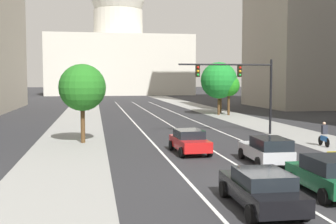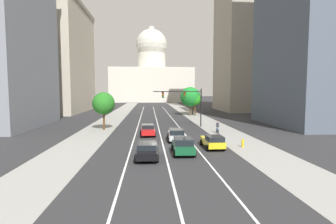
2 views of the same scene
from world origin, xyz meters
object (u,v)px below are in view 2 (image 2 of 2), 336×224
street_tree_near_right (195,100)px  street_tree_mid_right (193,96)px  car_red (148,130)px  car_silver (176,134)px  street_tree_near_left (104,104)px  cyclist (217,127)px  car_green (183,145)px  car_black (147,150)px  traffic_signal_mast (186,99)px  fire_hydrant (243,143)px  car_yellow (213,141)px  capitol_building (152,77)px  street_tree_far_right (190,97)px

street_tree_near_right → street_tree_mid_right: 4.14m
car_red → street_tree_mid_right: street_tree_mid_right is taller
car_silver → street_tree_near_left: (-10.20, 9.82, 3.26)m
car_silver → cyclist: 8.36m
car_silver → car_green: size_ratio=1.05×
car_silver → car_black: bearing=158.2°
street_tree_near_right → traffic_signal_mast: bearing=-104.7°
car_green → car_red: (-3.44, 10.55, -0.04)m
cyclist → car_red: bearing=101.3°
car_black → street_tree_near_right: size_ratio=0.90×
traffic_signal_mast → fire_hydrant: size_ratio=8.90×
traffic_signal_mast → street_tree_near_left: (-13.06, -2.51, -0.54)m
car_yellow → fire_hydrant: size_ratio=4.73×
car_black → street_tree_mid_right: street_tree_mid_right is taller
street_tree_near_right → car_yellow: bearing=-97.1°
cyclist → fire_hydrant: bearing=-173.4°
traffic_signal_mast → street_tree_mid_right: bearing=77.5°
fire_hydrant → street_tree_near_left: size_ratio=0.16×
car_yellow → fire_hydrant: 3.33m
capitol_building → cyclist: (8.16, -109.13, -12.45)m
street_tree_near_left → street_tree_far_right: size_ratio=0.84×
street_tree_near_left → cyclist: bearing=-15.2°
car_silver → car_green: (0.01, -6.38, 0.01)m
car_green → cyclist: 13.35m
car_silver → street_tree_mid_right: (8.01, 35.58, 3.89)m
car_silver → traffic_signal_mast: (2.87, 12.33, 3.80)m
fire_hydrant → street_tree_near_left: 22.14m
car_green → traffic_signal_mast: (2.86, 18.71, 3.79)m
cyclist → street_tree_far_right: (0.28, 26.84, 3.67)m
capitol_building → traffic_signal_mast: size_ratio=5.28×
car_black → street_tree_far_right: (10.17, 39.85, 3.78)m
capitol_building → car_silver: capitol_building is taller
traffic_signal_mast → street_tree_far_right: bearing=78.9°
street_tree_mid_right → car_red: bearing=-110.0°
car_yellow → street_tree_far_right: (3.29, 36.33, 3.78)m
car_silver → fire_hydrant: car_silver is taller
traffic_signal_mast → street_tree_near_right: bearing=75.3°
street_tree_far_right → street_tree_mid_right: street_tree_far_right is taller
traffic_signal_mast → cyclist: bearing=-62.9°
car_red → cyclist: size_ratio=2.46×
car_black → cyclist: cyclist is taller
street_tree_near_left → street_tree_mid_right: 31.55m
car_yellow → street_tree_near_right: 36.11m
car_red → car_black: 11.87m
car_green → street_tree_near_right: 38.83m
car_red → street_tree_near_right: bearing=-25.1°
car_green → street_tree_mid_right: (8.00, 41.96, 3.88)m
traffic_signal_mast → street_tree_near_right: 19.86m
fire_hydrant → street_tree_near_left: bearing=140.9°
capitol_building → car_yellow: 119.40m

